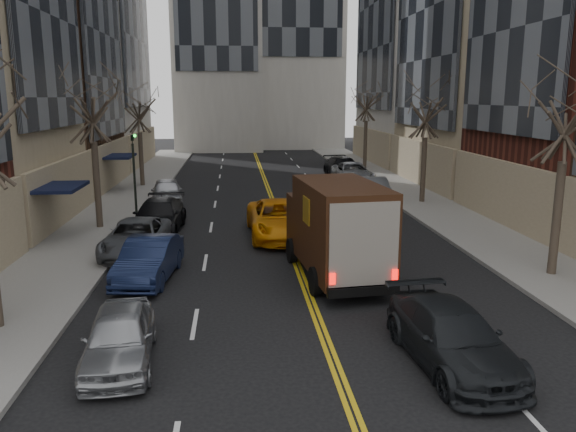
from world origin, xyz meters
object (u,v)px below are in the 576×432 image
at_px(ups_truck, 336,229).
at_px(pedestrian, 322,250).
at_px(observer_sedan, 452,337).
at_px(taxi, 280,219).

distance_m(ups_truck, pedestrian, 1.38).
bearing_deg(ups_truck, pedestrian, 104.95).
bearing_deg(observer_sedan, ups_truck, 98.30).
xyz_separation_m(observer_sedan, taxi, (-3.06, 12.82, 0.12)).
bearing_deg(observer_sedan, pedestrian, 99.27).
bearing_deg(taxi, ups_truck, -78.01).
bearing_deg(taxi, pedestrian, -79.27).
bearing_deg(ups_truck, observer_sedan, -82.95).
xyz_separation_m(ups_truck, pedestrian, (-0.35, 0.91, -0.98)).
xyz_separation_m(ups_truck, observer_sedan, (1.56, -6.81, -1.03)).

